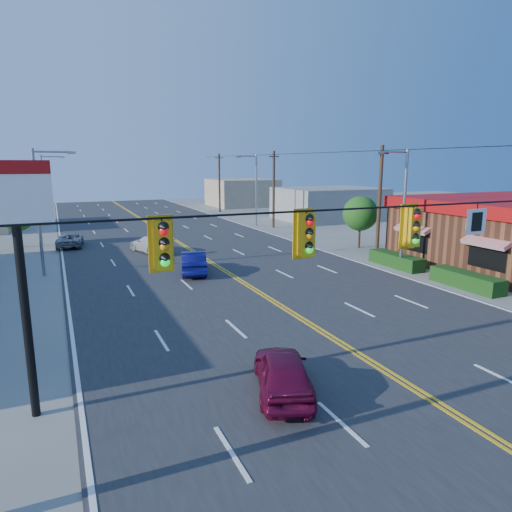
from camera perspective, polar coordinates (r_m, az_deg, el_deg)
name	(u,v)px	position (r m, az deg, el deg)	size (l,w,h in m)	color
ground	(430,401)	(15.55, 20.97, -16.56)	(160.00, 160.00, 0.00)	gray
road	(217,266)	(31.96, -4.93, -1.30)	(20.00, 120.00, 0.06)	#2D2D30
signal_span	(441,244)	(13.91, 22.07, 1.41)	(24.32, 0.34, 9.00)	#47301E
pizza_hut_sign	(18,238)	(13.68, -27.65, 2.03)	(1.90, 0.30, 6.85)	black
streetlight_se	(402,203)	(31.51, 17.76, 6.27)	(2.55, 0.25, 8.00)	gray
streetlight_ne	(255,186)	(51.93, -0.17, 8.70)	(2.55, 0.25, 8.00)	gray
streetlight_sw	(41,205)	(31.62, -25.27, 5.74)	(2.55, 0.25, 8.00)	gray
streetlight_nw	(45,186)	(57.56, -24.82, 7.93)	(2.55, 0.25, 8.00)	gray
utility_pole_near	(379,203)	(35.48, 15.16, 6.45)	(0.28, 0.28, 8.40)	#47301E
utility_pole_mid	(274,190)	(50.73, 2.22, 8.27)	(0.28, 0.28, 8.40)	#47301E
utility_pole_far	(219,183)	(67.34, -4.60, 9.06)	(0.28, 0.28, 8.40)	#47301E
tree_kfc_rear	(360,213)	(39.54, 12.90, 5.20)	(2.94, 2.94, 4.41)	#47301E
tree_west	(17,215)	(43.82, -27.69, 4.58)	(2.80, 2.80, 4.20)	#47301E
bld_east_mid	(329,204)	(59.18, 9.09, 6.48)	(12.00, 10.00, 4.00)	gray
bld_east_far	(242,193)	(77.33, -1.75, 7.93)	(10.00, 10.00, 4.40)	tan
car_magenta	(283,374)	(14.70, 3.39, -14.48)	(1.62, 4.02, 1.37)	maroon
car_blue	(193,263)	(29.99, -7.82, -0.85)	(1.54, 4.42, 1.46)	navy
car_white	(152,244)	(37.56, -12.92, 1.41)	(1.93, 4.74, 1.37)	silver
car_silver	(70,240)	(42.21, -22.23, 1.83)	(2.01, 4.35, 1.21)	gray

